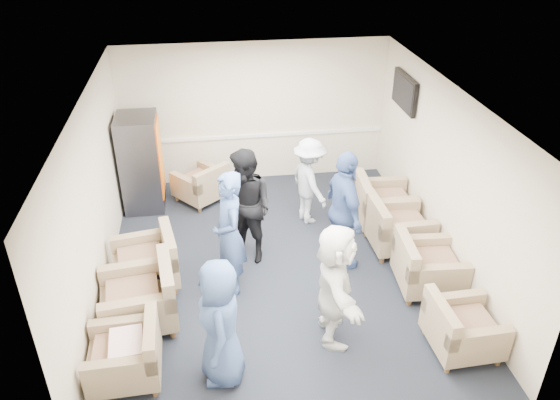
{
  "coord_description": "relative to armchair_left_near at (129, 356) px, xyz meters",
  "views": [
    {
      "loc": [
        -0.91,
        -6.71,
        5.03
      ],
      "look_at": [
        0.08,
        0.2,
        1.04
      ],
      "focal_mm": 35.0,
      "sensor_mm": 36.0,
      "label": 1
    }
  ],
  "objects": [
    {
      "name": "chair_rail",
      "position": [
        1.99,
        4.9,
        0.58
      ],
      "size": [
        4.98,
        0.04,
        0.06
      ],
      "primitive_type": "cube",
      "color": "white",
      "rests_on": "back_wall"
    },
    {
      "name": "person_front_right",
      "position": [
        2.5,
        0.34,
        0.5
      ],
      "size": [
        0.64,
        1.57,
        1.65
      ],
      "primitive_type": "imported",
      "rotation": [
        0.0,
        0.0,
        1.47
      ],
      "color": "white",
      "rests_on": "floor"
    },
    {
      "name": "armchair_right_far",
      "position": [
        3.91,
        2.88,
        0.04
      ],
      "size": [
        0.97,
        0.97,
        0.73
      ],
      "rotation": [
        0.0,
        0.0,
        1.51
      ],
      "color": "#897458",
      "rests_on": "floor"
    },
    {
      "name": "person_mid_left",
      "position": [
        1.28,
        1.49,
        0.6
      ],
      "size": [
        0.57,
        0.75,
        1.85
      ],
      "primitive_type": "imported",
      "rotation": [
        0.0,
        0.0,
        -1.37
      ],
      "color": "#3B558F",
      "rests_on": "floor"
    },
    {
      "name": "armchair_left_far",
      "position": [
        0.12,
        1.78,
        0.02
      ],
      "size": [
        1.01,
        1.01,
        0.7
      ],
      "rotation": [
        0.0,
        0.0,
        -1.4
      ],
      "color": "#897458",
      "rests_on": "floor"
    },
    {
      "name": "person_back_left",
      "position": [
        1.58,
        2.21,
        0.58
      ],
      "size": [
        1.1,
        1.11,
        1.81
      ],
      "primitive_type": "imported",
      "rotation": [
        0.0,
        0.0,
        -0.84
      ],
      "color": "black",
      "rests_on": "floor"
    },
    {
      "name": "armchair_right_midfar",
      "position": [
        3.91,
        2.16,
        0.04
      ],
      "size": [
        0.93,
        0.93,
        0.73
      ],
      "rotation": [
        0.0,
        0.0,
        1.6
      ],
      "color": "#897458",
      "rests_on": "floor"
    },
    {
      "name": "ceiling",
      "position": [
        1.99,
        1.92,
        2.38
      ],
      "size": [
        6.0,
        6.0,
        0.0
      ],
      "primitive_type": "plane",
      "rotation": [
        3.14,
        0.0,
        0.0
      ],
      "color": "white",
      "rests_on": "back_wall"
    },
    {
      "name": "armchair_right_midnear",
      "position": [
        4.01,
        1.1,
        0.03
      ],
      "size": [
        0.94,
        0.94,
        0.7
      ],
      "rotation": [
        0.0,
        0.0,
        1.5
      ],
      "color": "#897458",
      "rests_on": "floor"
    },
    {
      "name": "armchair_left_near",
      "position": [
        0.0,
        0.0,
        0.0
      ],
      "size": [
        0.84,
        0.84,
        0.65
      ],
      "rotation": [
        0.0,
        0.0,
        -1.54
      ],
      "color": "#897458",
      "rests_on": "floor"
    },
    {
      "name": "front_wall",
      "position": [
        1.99,
        -1.08,
        1.03
      ],
      "size": [
        5.0,
        0.02,
        2.7
      ],
      "primitive_type": "cube",
      "color": "beige",
      "rests_on": "floor"
    },
    {
      "name": "pillow",
      "position": [
        -0.01,
        -0.0,
        0.18
      ],
      "size": [
        0.41,
        0.52,
        0.14
      ],
      "primitive_type": "cube",
      "rotation": [
        0.0,
        0.0,
        -1.48
      ],
      "color": "white",
      "rests_on": "armchair_left_near"
    },
    {
      "name": "floor",
      "position": [
        1.99,
        1.92,
        -0.32
      ],
      "size": [
        6.0,
        6.0,
        0.0
      ],
      "primitive_type": "plane",
      "color": "black",
      "rests_on": "ground"
    },
    {
      "name": "armchair_left_mid",
      "position": [
        0.1,
        0.94,
        0.05
      ],
      "size": [
        1.05,
        1.05,
        0.75
      ],
      "rotation": [
        0.0,
        0.0,
        -1.45
      ],
      "color": "#897458",
      "rests_on": "floor"
    },
    {
      "name": "armchair_corner",
      "position": [
        0.92,
        4.11,
        -0.01
      ],
      "size": [
        1.11,
        1.11,
        0.63
      ],
      "rotation": [
        0.0,
        0.0,
        3.84
      ],
      "color": "#897458",
      "rests_on": "floor"
    },
    {
      "name": "right_wall",
      "position": [
        4.49,
        1.92,
        1.03
      ],
      "size": [
        0.02,
        6.0,
        2.7
      ],
      "primitive_type": "cube",
      "color": "beige",
      "rests_on": "floor"
    },
    {
      "name": "tv",
      "position": [
        4.43,
        3.72,
        1.72
      ],
      "size": [
        0.1,
        1.0,
        0.58
      ],
      "color": "black",
      "rests_on": "right_wall"
    },
    {
      "name": "person_back_right",
      "position": [
        2.72,
        3.17,
        0.43
      ],
      "size": [
        0.83,
        1.1,
        1.52
      ],
      "primitive_type": "imported",
      "rotation": [
        0.0,
        0.0,
        1.88
      ],
      "color": "white",
      "rests_on": "floor"
    },
    {
      "name": "person_front_left",
      "position": [
        1.08,
        -0.13,
        0.49
      ],
      "size": [
        0.53,
        0.8,
        1.62
      ],
      "primitive_type": "imported",
      "rotation": [
        0.0,
        0.0,
        -1.59
      ],
      "color": "#3B558F",
      "rests_on": "floor"
    },
    {
      "name": "back_wall",
      "position": [
        1.99,
        4.92,
        1.03
      ],
      "size": [
        5.0,
        0.02,
        2.7
      ],
      "primitive_type": "cube",
      "color": "beige",
      "rests_on": "floor"
    },
    {
      "name": "person_mid_right",
      "position": [
        2.98,
        1.84,
        0.61
      ],
      "size": [
        0.61,
        1.15,
        1.88
      ],
      "primitive_type": "imported",
      "rotation": [
        0.0,
        0.0,
        1.71
      ],
      "color": "#3B558F",
      "rests_on": "floor"
    },
    {
      "name": "vending_machine",
      "position": [
        -0.1,
        4.09,
        0.53
      ],
      "size": [
        0.7,
        0.81,
        1.71
      ],
      "color": "#4E4E56",
      "rests_on": "floor"
    },
    {
      "name": "armchair_right_near",
      "position": [
        3.98,
        -0.13,
        -0.0
      ],
      "size": [
        0.83,
        0.83,
        0.65
      ],
      "rotation": [
        0.0,
        0.0,
        1.6
      ],
      "color": "#897458",
      "rests_on": "floor"
    },
    {
      "name": "backpack",
      "position": [
        0.3,
        1.34,
        -0.06
      ],
      "size": [
        0.34,
        0.28,
        0.51
      ],
      "rotation": [
        0.0,
        0.0,
        -0.24
      ],
      "color": "black",
      "rests_on": "floor"
    },
    {
      "name": "left_wall",
      "position": [
        -0.51,
        1.92,
        1.03
      ],
      "size": [
        0.02,
        6.0,
        2.7
      ],
      "primitive_type": "cube",
      "color": "beige",
      "rests_on": "floor"
    }
  ]
}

